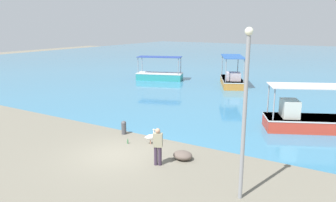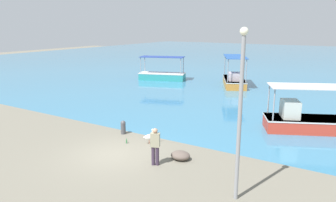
{
  "view_description": "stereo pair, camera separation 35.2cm",
  "coord_description": "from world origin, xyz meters",
  "px_view_note": "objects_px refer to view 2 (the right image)",
  "views": [
    {
      "loc": [
        9.64,
        -11.27,
        6.04
      ],
      "look_at": [
        -0.6,
        5.82,
        1.37
      ],
      "focal_mm": 35.0,
      "sensor_mm": 36.0,
      "label": 1
    },
    {
      "loc": [
        9.95,
        -11.09,
        6.04
      ],
      "look_at": [
        -0.6,
        5.82,
        1.37
      ],
      "focal_mm": 35.0,
      "sensor_mm": 36.0,
      "label": 2
    }
  ],
  "objects_px": {
    "pelican": "(150,137)",
    "lamp_post": "(240,108)",
    "glass_bottle": "(127,141)",
    "fishing_boat_near_right": "(306,120)",
    "fishing_boat_center": "(234,80)",
    "net_pile": "(180,155)",
    "mooring_bollard": "(123,127)",
    "fishing_boat_far_left": "(162,75)",
    "fisherman_standing": "(155,145)"
  },
  "relations": [
    {
      "from": "pelican",
      "to": "fishing_boat_near_right",
      "type": "bearing_deg",
      "value": 45.54
    },
    {
      "from": "pelican",
      "to": "fisherman_standing",
      "type": "bearing_deg",
      "value": -49.69
    },
    {
      "from": "fishing_boat_far_left",
      "to": "glass_bottle",
      "type": "bearing_deg",
      "value": -62.36
    },
    {
      "from": "fishing_boat_near_right",
      "to": "pelican",
      "type": "relative_size",
      "value": 6.57
    },
    {
      "from": "pelican",
      "to": "fishing_boat_center",
      "type": "bearing_deg",
      "value": 96.97
    },
    {
      "from": "glass_bottle",
      "to": "pelican",
      "type": "bearing_deg",
      "value": 29.45
    },
    {
      "from": "pelican",
      "to": "net_pile",
      "type": "relative_size",
      "value": 0.88
    },
    {
      "from": "fishing_boat_far_left",
      "to": "lamp_post",
      "type": "distance_m",
      "value": 25.95
    },
    {
      "from": "fisherman_standing",
      "to": "net_pile",
      "type": "relative_size",
      "value": 1.86
    },
    {
      "from": "fisherman_standing",
      "to": "glass_bottle",
      "type": "bearing_deg",
      "value": 152.77
    },
    {
      "from": "fisherman_standing",
      "to": "glass_bottle",
      "type": "xyz_separation_m",
      "value": [
        -2.78,
        1.43,
        -0.8
      ]
    },
    {
      "from": "fishing_boat_far_left",
      "to": "fishing_boat_near_right",
      "type": "distance_m",
      "value": 19.93
    },
    {
      "from": "fishing_boat_center",
      "to": "fisherman_standing",
      "type": "bearing_deg",
      "value": -78.88
    },
    {
      "from": "fishing_boat_center",
      "to": "mooring_bollard",
      "type": "relative_size",
      "value": 7.28
    },
    {
      "from": "fishing_boat_near_right",
      "to": "pelican",
      "type": "bearing_deg",
      "value": -134.46
    },
    {
      "from": "fishing_boat_near_right",
      "to": "mooring_bollard",
      "type": "distance_m",
      "value": 10.56
    },
    {
      "from": "fishing_boat_far_left",
      "to": "fisherman_standing",
      "type": "xyz_separation_m",
      "value": [
        12.12,
        -19.26,
        0.35
      ]
    },
    {
      "from": "fishing_boat_far_left",
      "to": "fisherman_standing",
      "type": "distance_m",
      "value": 22.76
    },
    {
      "from": "mooring_bollard",
      "to": "fisherman_standing",
      "type": "relative_size",
      "value": 0.46
    },
    {
      "from": "lamp_post",
      "to": "glass_bottle",
      "type": "height_order",
      "value": "lamp_post"
    },
    {
      "from": "lamp_post",
      "to": "mooring_bollard",
      "type": "height_order",
      "value": "lamp_post"
    },
    {
      "from": "net_pile",
      "to": "glass_bottle",
      "type": "xyz_separation_m",
      "value": [
        -3.43,
        0.33,
        -0.09
      ]
    },
    {
      "from": "fisherman_standing",
      "to": "lamp_post",
      "type": "bearing_deg",
      "value": -12.13
    },
    {
      "from": "pelican",
      "to": "lamp_post",
      "type": "bearing_deg",
      "value": -26.72
    },
    {
      "from": "fishing_boat_near_right",
      "to": "mooring_bollard",
      "type": "bearing_deg",
      "value": -144.86
    },
    {
      "from": "fishing_boat_near_right",
      "to": "net_pile",
      "type": "height_order",
      "value": "fishing_boat_near_right"
    },
    {
      "from": "fishing_boat_center",
      "to": "net_pile",
      "type": "bearing_deg",
      "value": -76.38
    },
    {
      "from": "fisherman_standing",
      "to": "mooring_bollard",
      "type": "bearing_deg",
      "value": 147.02
    },
    {
      "from": "lamp_post",
      "to": "pelican",
      "type": "bearing_deg",
      "value": 153.28
    },
    {
      "from": "fishing_boat_near_right",
      "to": "fisherman_standing",
      "type": "bearing_deg",
      "value": -118.79
    },
    {
      "from": "fishing_boat_near_right",
      "to": "lamp_post",
      "type": "height_order",
      "value": "lamp_post"
    },
    {
      "from": "fishing_boat_near_right",
      "to": "fisherman_standing",
      "type": "distance_m",
      "value": 9.83
    },
    {
      "from": "glass_bottle",
      "to": "fishing_boat_far_left",
      "type": "bearing_deg",
      "value": 117.64
    },
    {
      "from": "pelican",
      "to": "lamp_post",
      "type": "xyz_separation_m",
      "value": [
        5.76,
        -2.9,
        2.97
      ]
    },
    {
      "from": "net_pile",
      "to": "glass_bottle",
      "type": "bearing_deg",
      "value": 174.45
    },
    {
      "from": "pelican",
      "to": "glass_bottle",
      "type": "height_order",
      "value": "pelican"
    },
    {
      "from": "net_pile",
      "to": "fisherman_standing",
      "type": "bearing_deg",
      "value": -120.38
    },
    {
      "from": "fishing_boat_center",
      "to": "lamp_post",
      "type": "distance_m",
      "value": 22.35
    },
    {
      "from": "fishing_boat_center",
      "to": "fishing_boat_near_right",
      "type": "height_order",
      "value": "fishing_boat_center"
    },
    {
      "from": "fishing_boat_center",
      "to": "pelican",
      "type": "height_order",
      "value": "fishing_boat_center"
    },
    {
      "from": "mooring_bollard",
      "to": "glass_bottle",
      "type": "relative_size",
      "value": 2.89
    },
    {
      "from": "pelican",
      "to": "fisherman_standing",
      "type": "xyz_separation_m",
      "value": [
        1.72,
        -2.03,
        0.53
      ]
    },
    {
      "from": "fishing_boat_center",
      "to": "lamp_post",
      "type": "xyz_separation_m",
      "value": [
        7.94,
        -20.72,
        2.7
      ]
    },
    {
      "from": "fisherman_standing",
      "to": "glass_bottle",
      "type": "distance_m",
      "value": 3.23
    },
    {
      "from": "mooring_bollard",
      "to": "glass_bottle",
      "type": "xyz_separation_m",
      "value": [
        1.12,
        -1.1,
        -0.31
      ]
    },
    {
      "from": "fishing_boat_far_left",
      "to": "fishing_boat_center",
      "type": "distance_m",
      "value": 8.24
    },
    {
      "from": "fishing_boat_center",
      "to": "net_pile",
      "type": "distance_m",
      "value": 19.31
    },
    {
      "from": "fishing_boat_far_left",
      "to": "net_pile",
      "type": "bearing_deg",
      "value": -54.9
    },
    {
      "from": "fishing_boat_far_left",
      "to": "pelican",
      "type": "xyz_separation_m",
      "value": [
        10.39,
        -17.23,
        -0.18
      ]
    },
    {
      "from": "fishing_boat_near_right",
      "to": "glass_bottle",
      "type": "bearing_deg",
      "value": -136.32
    }
  ]
}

